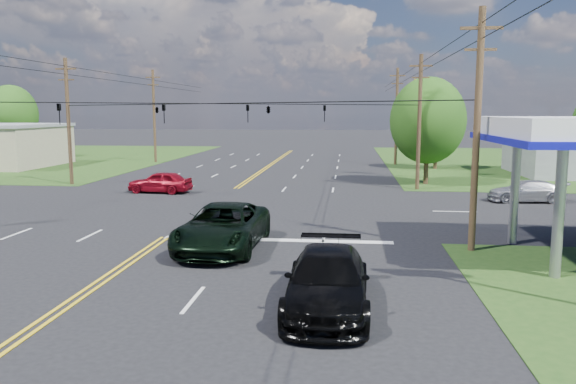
# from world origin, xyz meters

# --- Properties ---
(ground) EXTENTS (280.00, 280.00, 0.00)m
(ground) POSITION_xyz_m (0.00, 12.00, 0.00)
(ground) COLOR black
(ground) RESTS_ON ground
(stop_bar) EXTENTS (10.00, 0.50, 0.02)m
(stop_bar) POSITION_xyz_m (5.00, 4.00, 0.00)
(stop_bar) COLOR silver
(stop_bar) RESTS_ON ground
(pole_se) EXTENTS (1.60, 0.28, 9.50)m
(pole_se) POSITION_xyz_m (13.00, 3.00, 4.92)
(pole_se) COLOR #412C1B
(pole_se) RESTS_ON ground
(pole_nw) EXTENTS (1.60, 0.28, 9.50)m
(pole_nw) POSITION_xyz_m (-13.00, 21.00, 4.92)
(pole_nw) COLOR #412C1B
(pole_nw) RESTS_ON ground
(pole_ne) EXTENTS (1.60, 0.28, 9.50)m
(pole_ne) POSITION_xyz_m (13.00, 21.00, 4.92)
(pole_ne) COLOR #412C1B
(pole_ne) RESTS_ON ground
(pole_left_far) EXTENTS (1.60, 0.28, 10.00)m
(pole_left_far) POSITION_xyz_m (-13.00, 40.00, 5.17)
(pole_left_far) COLOR #412C1B
(pole_left_far) RESTS_ON ground
(pole_right_far) EXTENTS (1.60, 0.28, 10.00)m
(pole_right_far) POSITION_xyz_m (13.00, 40.00, 5.17)
(pole_right_far) COLOR #412C1B
(pole_right_far) RESTS_ON ground
(span_wire_signals) EXTENTS (26.00, 18.00, 1.13)m
(span_wire_signals) POSITION_xyz_m (0.00, 12.00, 6.00)
(span_wire_signals) COLOR black
(span_wire_signals) RESTS_ON ground
(power_lines) EXTENTS (26.04, 100.00, 0.64)m
(power_lines) POSITION_xyz_m (0.00, 10.00, 8.60)
(power_lines) COLOR black
(power_lines) RESTS_ON ground
(tree_right_a) EXTENTS (5.70, 5.70, 8.18)m
(tree_right_a) POSITION_xyz_m (14.00, 24.00, 4.87)
(tree_right_a) COLOR #412C1B
(tree_right_a) RESTS_ON ground
(tree_right_b) EXTENTS (4.94, 4.94, 7.09)m
(tree_right_b) POSITION_xyz_m (16.50, 36.00, 4.22)
(tree_right_b) COLOR #412C1B
(tree_right_b) RESTS_ON ground
(tree_far_l) EXTENTS (6.08, 6.08, 8.72)m
(tree_far_l) POSITION_xyz_m (-32.00, 44.00, 5.19)
(tree_far_l) COLOR #412C1B
(tree_far_l) RESTS_ON ground
(pickup_dkgreen) EXTENTS (3.19, 6.59, 1.81)m
(pickup_dkgreen) POSITION_xyz_m (3.00, 2.29, 0.90)
(pickup_dkgreen) COLOR black
(pickup_dkgreen) RESTS_ON ground
(suv_black) EXTENTS (2.34, 5.69, 1.65)m
(suv_black) POSITION_xyz_m (7.49, -4.34, 0.82)
(suv_black) COLOR black
(suv_black) RESTS_ON ground
(sedan_red) EXTENTS (4.49, 2.14, 1.48)m
(sedan_red) POSITION_xyz_m (-4.82, 17.50, 0.74)
(sedan_red) COLOR maroon
(sedan_red) RESTS_ON ground
(sedan_far) EXTENTS (4.72, 2.12, 1.34)m
(sedan_far) POSITION_xyz_m (19.03, 16.06, 0.67)
(sedan_far) COLOR #AFAEB3
(sedan_far) RESTS_ON ground
(polesign_ne) EXTENTS (2.28, 0.62, 8.24)m
(polesign_ne) POSITION_xyz_m (14.50, 28.08, 6.44)
(polesign_ne) COLOR #A5A5AA
(polesign_ne) RESTS_ON ground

